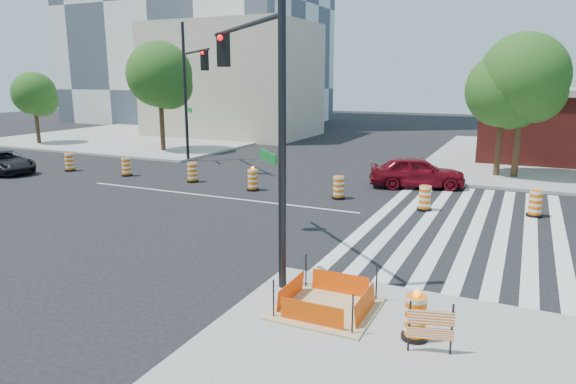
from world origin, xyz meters
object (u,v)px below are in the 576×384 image
object	(u,v)px
signal_pole_se	(258,83)
signal_pole_nw	(191,79)
dark_suv	(5,162)
red_coupe	(417,172)

from	to	relation	value
signal_pole_se	signal_pole_nw	world-z (taller)	signal_pole_nw
signal_pole_nw	dark_suv	bearing A→B (deg)	-98.37
dark_suv	signal_pole_se	distance (m)	21.83
dark_suv	signal_pole_nw	distance (m)	11.50
signal_pole_se	signal_pole_nw	xyz separation A→B (m)	(-11.98, 13.74, 0.00)
red_coupe	signal_pole_nw	size ratio (longest dim) A/B	0.54
signal_pole_nw	red_coupe	bearing A→B (deg)	39.08
red_coupe	signal_pole_se	distance (m)	13.80
signal_pole_se	signal_pole_nw	distance (m)	18.23
red_coupe	signal_pole_nw	world-z (taller)	signal_pole_nw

